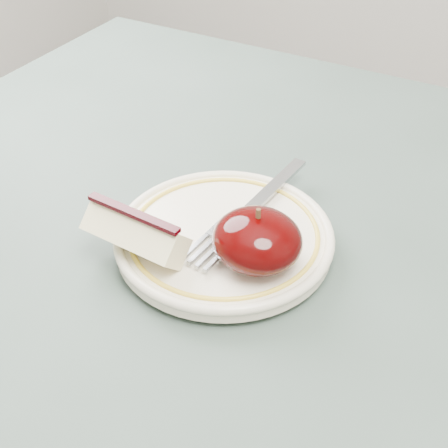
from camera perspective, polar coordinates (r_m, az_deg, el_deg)
The scene contains 5 objects.
table at distance 0.58m, azimuth 0.57°, elevation -11.71°, with size 0.90×0.90×0.75m.
plate at distance 0.54m, azimuth 0.00°, elevation -1.17°, with size 0.19×0.19×0.02m.
apple_half at distance 0.50m, azimuth 3.06°, elevation -1.48°, with size 0.07×0.07×0.05m.
apple_wedge at distance 0.51m, azimuth -8.12°, elevation -0.83°, with size 0.09×0.04×0.04m.
fork at distance 0.55m, azimuth 2.28°, elevation 1.20°, with size 0.03×0.18×0.00m.
Camera 1 is at (0.18, -0.33, 1.11)m, focal length 50.00 mm.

